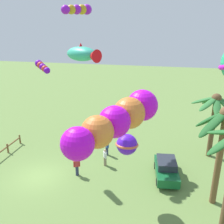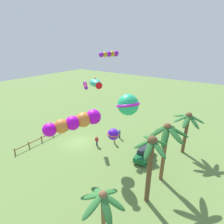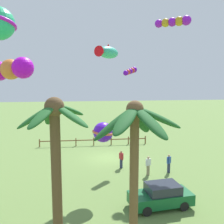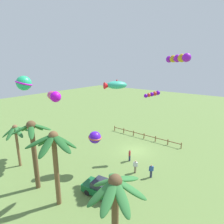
{
  "view_description": "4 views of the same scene",
  "coord_description": "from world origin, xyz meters",
  "px_view_note": "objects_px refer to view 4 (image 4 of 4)",
  "views": [
    {
      "loc": [
        15.83,
        9.73,
        11.84
      ],
      "look_at": [
        0.62,
        6.29,
        6.35
      ],
      "focal_mm": 40.01,
      "sensor_mm": 36.0,
      "label": 1
    },
    {
      "loc": [
        15.99,
        17.84,
        14.49
      ],
      "look_at": [
        0.13,
        6.55,
        6.69
      ],
      "focal_mm": 27.48,
      "sensor_mm": 36.0,
      "label": 2
    },
    {
      "loc": [
        2.57,
        24.84,
        8.18
      ],
      "look_at": [
        0.13,
        4.71,
        5.35
      ],
      "focal_mm": 41.02,
      "sensor_mm": 36.0,
      "label": 3
    },
    {
      "loc": [
        -12.47,
        21.78,
        12.52
      ],
      "look_at": [
        0.14,
        5.42,
        7.06
      ],
      "focal_mm": 29.54,
      "sensor_mm": 36.0,
      "label": 4
    }
  ],
  "objects_px": {
    "kite_fish_3": "(115,85)",
    "kite_tube_4": "(54,96)",
    "spectator_0": "(151,171)",
    "spectator_2": "(130,155)",
    "spectator_1": "(135,166)",
    "kite_ball_1": "(24,83)",
    "palm_tree_1": "(115,196)",
    "palm_tree_2": "(16,134)",
    "parked_car_0": "(102,188)",
    "palm_tree_0": "(54,149)",
    "palm_tree_3": "(33,141)",
    "kite_tube_5": "(153,94)",
    "kite_ball_2": "(95,137)",
    "kite_tube_0": "(179,58)"
  },
  "relations": [
    {
      "from": "kite_fish_3",
      "to": "kite_tube_4",
      "type": "bearing_deg",
      "value": 28.21
    },
    {
      "from": "kite_ball_1",
      "to": "kite_tube_5",
      "type": "relative_size",
      "value": 1.26
    },
    {
      "from": "palm_tree_3",
      "to": "spectator_2",
      "type": "relative_size",
      "value": 4.58
    },
    {
      "from": "palm_tree_0",
      "to": "kite_tube_4",
      "type": "xyz_separation_m",
      "value": [
        7.27,
        -5.43,
        3.05
      ]
    },
    {
      "from": "palm_tree_0",
      "to": "kite_fish_3",
      "type": "bearing_deg",
      "value": -88.02
    },
    {
      "from": "parked_car_0",
      "to": "kite_tube_5",
      "type": "distance_m",
      "value": 12.92
    },
    {
      "from": "parked_car_0",
      "to": "kite_tube_4",
      "type": "height_order",
      "value": "kite_tube_4"
    },
    {
      "from": "spectator_0",
      "to": "kite_fish_3",
      "type": "relative_size",
      "value": 0.54
    },
    {
      "from": "kite_ball_1",
      "to": "spectator_2",
      "type": "bearing_deg",
      "value": -127.63
    },
    {
      "from": "kite_tube_0",
      "to": "kite_fish_3",
      "type": "distance_m",
      "value": 7.38
    },
    {
      "from": "palm_tree_3",
      "to": "spectator_1",
      "type": "height_order",
      "value": "palm_tree_3"
    },
    {
      "from": "kite_ball_2",
      "to": "kite_tube_4",
      "type": "height_order",
      "value": "kite_tube_4"
    },
    {
      "from": "spectator_1",
      "to": "kite_ball_1",
      "type": "distance_m",
      "value": 15.28
    },
    {
      "from": "kite_tube_4",
      "to": "kite_ball_1",
      "type": "bearing_deg",
      "value": 105.42
    },
    {
      "from": "parked_car_0",
      "to": "spectator_1",
      "type": "distance_m",
      "value": 5.32
    },
    {
      "from": "palm_tree_2",
      "to": "palm_tree_3",
      "type": "distance_m",
      "value": 5.81
    },
    {
      "from": "parked_car_0",
      "to": "spectator_2",
      "type": "bearing_deg",
      "value": -79.0
    },
    {
      "from": "kite_ball_1",
      "to": "parked_car_0",
      "type": "bearing_deg",
      "value": -166.13
    },
    {
      "from": "palm_tree_2",
      "to": "palm_tree_0",
      "type": "bearing_deg",
      "value": 173.03
    },
    {
      "from": "spectator_0",
      "to": "spectator_1",
      "type": "distance_m",
      "value": 1.91
    },
    {
      "from": "spectator_1",
      "to": "kite_tube_0",
      "type": "relative_size",
      "value": 0.54
    },
    {
      "from": "spectator_0",
      "to": "spectator_2",
      "type": "height_order",
      "value": "same"
    },
    {
      "from": "palm_tree_2",
      "to": "spectator_1",
      "type": "xyz_separation_m",
      "value": [
        -12.31,
        -7.49,
        -3.45
      ]
    },
    {
      "from": "spectator_1",
      "to": "kite_ball_1",
      "type": "relative_size",
      "value": 0.71
    },
    {
      "from": "palm_tree_3",
      "to": "spectator_2",
      "type": "bearing_deg",
      "value": -114.34
    },
    {
      "from": "spectator_1",
      "to": "kite_fish_3",
      "type": "relative_size",
      "value": 0.54
    },
    {
      "from": "spectator_0",
      "to": "kite_tube_5",
      "type": "distance_m",
      "value": 9.46
    },
    {
      "from": "spectator_2",
      "to": "kite_tube_4",
      "type": "xyz_separation_m",
      "value": [
        8.32,
        5.09,
        7.72
      ]
    },
    {
      "from": "palm_tree_1",
      "to": "palm_tree_2",
      "type": "bearing_deg",
      "value": -6.01
    },
    {
      "from": "palm_tree_2",
      "to": "kite_fish_3",
      "type": "bearing_deg",
      "value": -138.16
    },
    {
      "from": "spectator_1",
      "to": "kite_ball_1",
      "type": "height_order",
      "value": "kite_ball_1"
    },
    {
      "from": "palm_tree_3",
      "to": "parked_car_0",
      "type": "relative_size",
      "value": 1.78
    },
    {
      "from": "palm_tree_1",
      "to": "kite_tube_5",
      "type": "xyz_separation_m",
      "value": [
        4.51,
        -14.1,
        4.0
      ]
    },
    {
      "from": "palm_tree_2",
      "to": "kite_tube_5",
      "type": "xyz_separation_m",
      "value": [
        -11.69,
        -12.4,
        4.43
      ]
    },
    {
      "from": "spectator_1",
      "to": "kite_tube_5",
      "type": "height_order",
      "value": "kite_tube_5"
    },
    {
      "from": "palm_tree_2",
      "to": "kite_tube_0",
      "type": "xyz_separation_m",
      "value": [
        -15.25,
        -10.49,
        8.77
      ]
    },
    {
      "from": "kite_ball_2",
      "to": "spectator_2",
      "type": "bearing_deg",
      "value": -114.23
    },
    {
      "from": "parked_car_0",
      "to": "spectator_2",
      "type": "height_order",
      "value": "spectator_2"
    },
    {
      "from": "parked_car_0",
      "to": "kite_tube_4",
      "type": "relative_size",
      "value": 0.92
    },
    {
      "from": "palm_tree_2",
      "to": "kite_tube_0",
      "type": "height_order",
      "value": "kite_tube_0"
    },
    {
      "from": "palm_tree_1",
      "to": "kite_fish_3",
      "type": "xyz_separation_m",
      "value": [
        7.24,
        -9.73,
        5.38
      ]
    },
    {
      "from": "parked_car_0",
      "to": "kite_tube_5",
      "type": "xyz_separation_m",
      "value": [
        0.04,
        -10.2,
        7.94
      ]
    },
    {
      "from": "palm_tree_1",
      "to": "palm_tree_2",
      "type": "xyz_separation_m",
      "value": [
        16.2,
        -1.7,
        -0.42
      ]
    },
    {
      "from": "spectator_2",
      "to": "kite_ball_1",
      "type": "xyz_separation_m",
      "value": [
        7.16,
        9.29,
        9.75
      ]
    },
    {
      "from": "spectator_0",
      "to": "kite_tube_0",
      "type": "distance_m",
      "value": 12.55
    },
    {
      "from": "spectator_2",
      "to": "kite_ball_1",
      "type": "height_order",
      "value": "kite_ball_1"
    },
    {
      "from": "spectator_1",
      "to": "kite_ball_1",
      "type": "bearing_deg",
      "value": 38.99
    },
    {
      "from": "kite_ball_1",
      "to": "kite_tube_5",
      "type": "height_order",
      "value": "kite_ball_1"
    },
    {
      "from": "palm_tree_2",
      "to": "kite_fish_3",
      "type": "relative_size",
      "value": 1.84
    },
    {
      "from": "spectator_0",
      "to": "kite_ball_1",
      "type": "xyz_separation_m",
      "value": [
        11.03,
        7.71,
        9.75
      ]
    }
  ]
}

